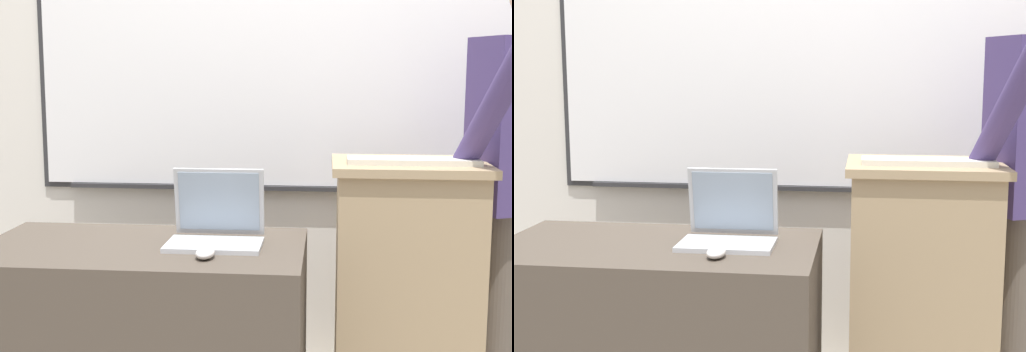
# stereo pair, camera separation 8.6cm
# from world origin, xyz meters

# --- Properties ---
(back_wall) EXTENTS (6.40, 0.17, 2.62)m
(back_wall) POSITION_xyz_m (-0.01, 1.25, 1.32)
(back_wall) COLOR silver
(back_wall) RESTS_ON ground_plane
(lectern_podium) EXTENTS (0.54, 0.44, 1.03)m
(lectern_podium) POSITION_xyz_m (0.35, 0.52, 0.52)
(lectern_podium) COLOR tan
(lectern_podium) RESTS_ON ground_plane
(side_desk) EXTENTS (1.10, 0.63, 0.77)m
(side_desk) POSITION_xyz_m (-0.56, 0.28, 0.38)
(side_desk) COLOR #4C4238
(side_desk) RESTS_ON ground_plane
(laptop) EXTENTS (0.32, 0.25, 0.25)m
(laptop) POSITION_xyz_m (-0.32, 0.34, 0.84)
(laptop) COLOR #B7BABF
(laptop) RESTS_ON side_desk
(wireless_keyboard) EXTENTS (0.45, 0.14, 0.02)m
(wireless_keyboard) POSITION_xyz_m (0.35, 0.46, 1.04)
(wireless_keyboard) COLOR beige
(wireless_keyboard) RESTS_ON lectern_podium
(computer_mouse_by_laptop) EXTENTS (0.06, 0.10, 0.03)m
(computer_mouse_by_laptop) POSITION_xyz_m (-0.32, 0.13, 0.78)
(computer_mouse_by_laptop) COLOR silver
(computer_mouse_by_laptop) RESTS_ON side_desk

